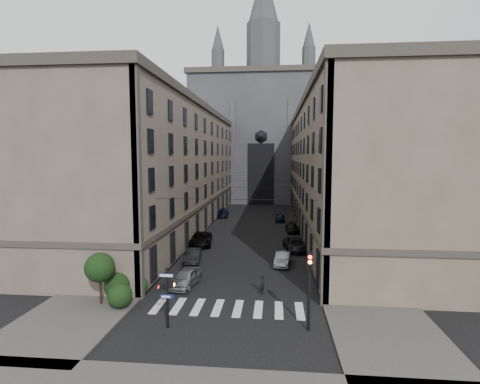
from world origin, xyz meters
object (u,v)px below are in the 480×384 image
(traffic_light_right, at_px, (309,281))
(car_left_far, at_px, (223,213))
(car_left_midnear, at_px, (193,256))
(pedestrian, at_px, (263,284))
(car_left_midfar, at_px, (201,239))
(car_right_near, at_px, (283,259))
(gothic_tower, at_px, (263,130))
(car_right_midfar, at_px, (292,228))
(pedestrian_signal_left, at_px, (167,293))
(car_left_near, at_px, (186,277))
(car_right_midnear, at_px, (295,244))
(car_right_far, at_px, (280,218))

(traffic_light_right, height_order, car_left_far, traffic_light_right)
(car_left_midnear, xyz_separation_m, pedestrian, (7.59, -8.16, 0.09))
(car_left_midfar, height_order, car_right_near, car_left_midfar)
(traffic_light_right, bearing_deg, gothic_tower, 94.38)
(car_right_near, bearing_deg, car_right_midfar, 90.54)
(car_left_midnear, distance_m, pedestrian, 11.14)
(pedestrian_signal_left, distance_m, car_left_near, 8.01)
(pedestrian_signal_left, height_order, traffic_light_right, traffic_light_right)
(traffic_light_right, bearing_deg, car_left_midfar, 117.43)
(car_left_near, distance_m, pedestrian, 6.78)
(pedestrian, bearing_deg, car_left_midfar, 37.98)
(gothic_tower, xyz_separation_m, car_left_near, (-4.20, -65.63, -17.05))
(car_right_near, distance_m, car_right_midnear, 6.35)
(traffic_light_right, height_order, car_right_midnear, traffic_light_right)
(car_left_far, distance_m, car_right_near, 31.36)
(traffic_light_right, bearing_deg, car_right_midfar, 89.42)
(car_left_far, xyz_separation_m, car_right_far, (10.40, -3.79, -0.02))
(car_right_midnear, distance_m, pedestrian, 14.89)
(car_left_midfar, bearing_deg, car_left_far, 83.21)
(car_left_far, relative_size, car_right_near, 1.17)
(pedestrian_signal_left, relative_size, car_left_midfar, 0.70)
(pedestrian_signal_left, distance_m, car_left_far, 44.55)
(car_right_midfar, bearing_deg, car_left_near, -116.49)
(traffic_light_right, distance_m, car_left_far, 45.65)
(car_left_midnear, bearing_deg, pedestrian_signal_left, -90.88)
(car_left_midnear, distance_m, car_right_midnear, 12.66)
(car_left_midfar, distance_m, car_right_midnear, 11.78)
(pedestrian, bearing_deg, car_left_midnear, 53.47)
(car_left_near, height_order, car_left_far, car_left_near)
(car_left_midnear, bearing_deg, car_right_midfar, 49.57)
(car_left_near, xyz_separation_m, car_right_far, (8.40, 32.83, -0.08))
(gothic_tower, xyz_separation_m, car_right_near, (4.20, -58.60, -17.12))
(car_right_far, bearing_deg, pedestrian, -92.92)
(pedestrian_signal_left, relative_size, car_right_far, 1.01)
(gothic_tower, height_order, car_right_midfar, gothic_tower)
(car_right_midnear, bearing_deg, car_right_far, 86.83)
(car_left_midnear, xyz_separation_m, car_right_midfar, (11.05, 16.88, -0.10))
(car_right_near, height_order, car_right_far, same)
(car_left_midfar, bearing_deg, car_right_midfar, 29.79)
(car_left_near, xyz_separation_m, car_left_midfar, (-1.67, 14.69, 0.04))
(gothic_tower, bearing_deg, car_left_midnear, -95.00)
(car_left_midnear, relative_size, car_right_near, 1.10)
(car_left_far, distance_m, car_right_midnear, 26.34)
(pedestrian, bearing_deg, car_right_midfar, 2.66)
(pedestrian_signal_left, height_order, car_right_far, pedestrian_signal_left)
(gothic_tower, relative_size, pedestrian, 34.96)
(car_left_midfar, bearing_deg, pedestrian, -70.23)
(car_right_near, xyz_separation_m, car_right_far, (0.00, 25.80, -0.00))
(car_left_near, distance_m, car_left_far, 36.67)
(car_right_midfar, xyz_separation_m, pedestrian, (-3.46, -25.04, 0.18))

